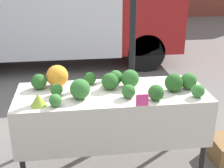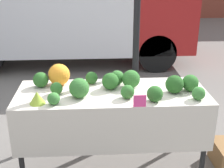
# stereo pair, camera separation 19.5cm
# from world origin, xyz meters

# --- Properties ---
(ground_plane) EXTENTS (40.00, 40.00, 0.00)m
(ground_plane) POSITION_xyz_m (0.00, 0.00, 0.00)
(ground_plane) COLOR slate
(tent_pole) EXTENTS (0.07, 0.07, 2.77)m
(tent_pole) POSITION_xyz_m (0.29, 0.53, 1.38)
(tent_pole) COLOR black
(tent_pole) RESTS_ON ground_plane
(market_table) EXTENTS (1.83, 0.70, 0.80)m
(market_table) POSITION_xyz_m (0.00, -0.06, 0.69)
(market_table) COLOR beige
(market_table) RESTS_ON ground_plane
(orange_cauliflower) EXTENTS (0.22, 0.22, 0.22)m
(orange_cauliflower) POSITION_xyz_m (-0.52, 0.21, 0.91)
(orange_cauliflower) COLOR orange
(orange_cauliflower) RESTS_ON market_table
(romanesco_head) EXTENTS (0.14, 0.14, 0.11)m
(romanesco_head) POSITION_xyz_m (-0.67, -0.22, 0.86)
(romanesco_head) COLOR #93B238
(romanesco_head) RESTS_ON market_table
(broccoli_head_0) EXTENTS (0.16, 0.16, 0.16)m
(broccoli_head_0) POSITION_xyz_m (-0.01, 0.07, 0.88)
(broccoli_head_0) COLOR #285B23
(broccoli_head_0) RESTS_ON market_table
(broccoli_head_1) EXTENTS (0.17, 0.17, 0.17)m
(broccoli_head_1) POSITION_xyz_m (0.59, -0.06, 0.89)
(broccoli_head_1) COLOR #23511E
(broccoli_head_1) RESTS_ON market_table
(broccoli_head_2) EXTENTS (0.16, 0.16, 0.16)m
(broccoli_head_2) POSITION_xyz_m (0.75, -0.01, 0.88)
(broccoli_head_2) COLOR #2D6628
(broccoli_head_2) RESTS_ON market_table
(broccoli_head_3) EXTENTS (0.14, 0.14, 0.14)m
(broccoli_head_3) POSITION_xyz_m (0.06, 0.20, 0.87)
(broccoli_head_3) COLOR #336B2D
(broccoli_head_3) RESTS_ON market_table
(broccoli_head_4) EXTENTS (0.12, 0.12, 0.12)m
(broccoli_head_4) POSITION_xyz_m (0.76, -0.22, 0.86)
(broccoli_head_4) COLOR #387533
(broccoli_head_4) RESTS_ON market_table
(broccoli_head_5) EXTENTS (0.18, 0.18, 0.18)m
(broccoli_head_5) POSITION_xyz_m (-0.31, -0.11, 0.89)
(broccoli_head_5) COLOR #336B2D
(broccoli_head_5) RESTS_ON market_table
(broccoli_head_6) EXTENTS (0.13, 0.13, 0.13)m
(broccoli_head_6) POSITION_xyz_m (0.13, -0.16, 0.86)
(broccoli_head_6) COLOR #2D6628
(broccoli_head_6) RESTS_ON market_table
(broccoli_head_7) EXTENTS (0.18, 0.18, 0.18)m
(broccoli_head_7) POSITION_xyz_m (0.19, 0.10, 0.89)
(broccoli_head_7) COLOR #2D6628
(broccoli_head_7) RESTS_ON market_table
(broccoli_head_8) EXTENTS (0.12, 0.12, 0.12)m
(broccoli_head_8) POSITION_xyz_m (-0.52, -0.02, 0.86)
(broccoli_head_8) COLOR #2D6628
(broccoli_head_8) RESTS_ON market_table
(broccoli_head_9) EXTENTS (0.15, 0.15, 0.15)m
(broccoli_head_9) POSITION_xyz_m (-0.69, 0.16, 0.88)
(broccoli_head_9) COLOR #285B23
(broccoli_head_9) RESTS_ON market_table
(broccoli_head_10) EXTENTS (0.13, 0.13, 0.13)m
(broccoli_head_10) POSITION_xyz_m (-0.19, 0.22, 0.86)
(broccoli_head_10) COLOR #285B23
(broccoli_head_10) RESTS_ON market_table
(broccoli_head_11) EXTENTS (0.15, 0.15, 0.15)m
(broccoli_head_11) POSITION_xyz_m (0.37, -0.24, 0.87)
(broccoli_head_11) COLOR #285B23
(broccoli_head_11) RESTS_ON market_table
(broccoli_head_12) EXTENTS (0.11, 0.11, 0.11)m
(broccoli_head_12) POSITION_xyz_m (-0.52, -0.25, 0.86)
(broccoli_head_12) COLOR #387533
(broccoli_head_12) RESTS_ON market_table
(price_sign) EXTENTS (0.11, 0.01, 0.11)m
(price_sign) POSITION_xyz_m (0.22, -0.34, 0.85)
(price_sign) COLOR #E53D84
(price_sign) RESTS_ON market_table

